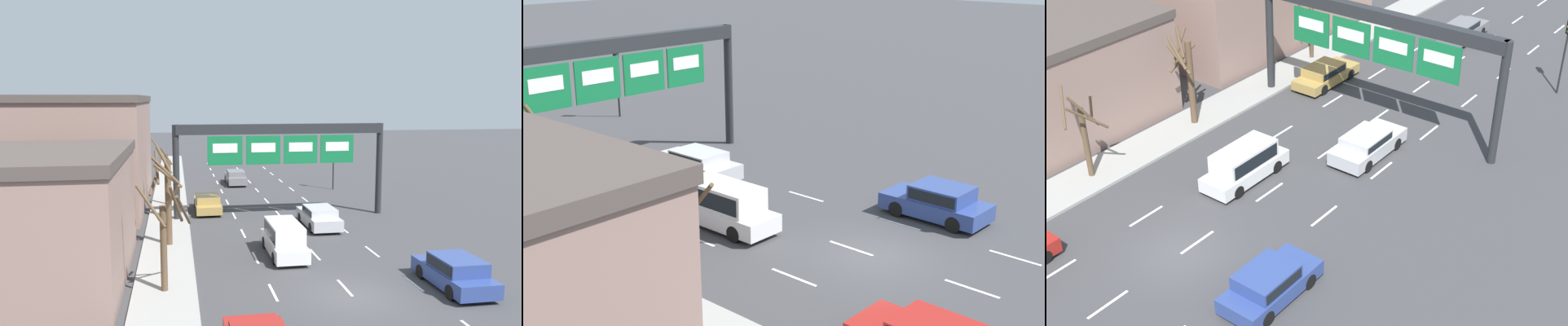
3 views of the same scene
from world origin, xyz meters
The scene contains 15 objects.
ground_plane centered at (0.00, 0.00, 0.00)m, with size 220.00×220.00×0.00m, color #3D3D3F.
sidewalk_left centered at (-8.00, 0.00, 0.07)m, with size 2.80×110.00×0.15m.
lane_dashes centered at (0.00, 13.50, 0.01)m, with size 6.72×67.00×0.01m.
sign_gantry centered at (0.00, 15.09, 5.35)m, with size 15.25×0.70×6.71m.
building_near centered at (-14.40, 4.08, 3.08)m, with size 9.38×11.65×6.15m.
building_far centered at (-14.88, 21.79, 4.37)m, with size 10.36×17.70×8.72m.
car_grey centered at (-1.57, 29.72, 0.74)m, with size 1.82×4.75×1.38m.
car_gold centered at (-5.11, 17.71, 0.71)m, with size 1.90×4.86×1.32m.
suv_white centered at (-1.70, 6.16, 1.02)m, with size 1.80×4.86×1.84m.
car_blue centered at (4.85, 0.14, 0.79)m, with size 1.98×4.45×1.48m.
car_silver centered at (1.89, 11.79, 0.75)m, with size 1.98×4.75×1.39m.
traffic_light_near_gantry centered at (7.13, 25.24, 3.41)m, with size 0.30×0.35×4.78m.
tree_bare_closest centered at (-7.97, 8.75, 3.13)m, with size 1.92×1.99×5.68m.
tree_bare_second centered at (-8.24, 20.32, 2.55)m, with size 1.67×2.05×5.25m.
tree_bare_third centered at (-7.90, 1.61, 2.64)m, with size 2.35×2.00×4.77m.
Camera 1 is at (-7.40, -20.07, 8.47)m, focal length 35.00 mm.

